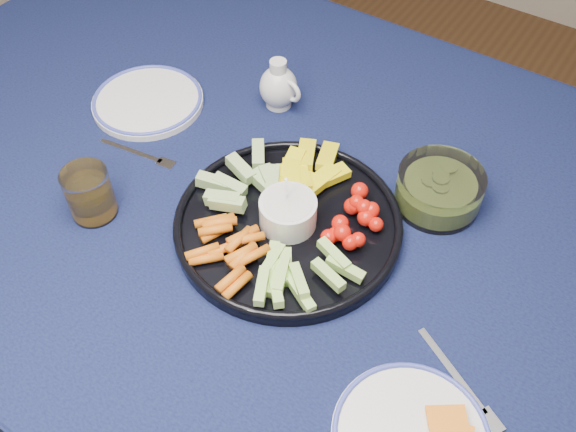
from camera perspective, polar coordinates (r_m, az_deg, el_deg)
The scene contains 8 objects.
dining_table at distance 1.13m, azimuth -0.33°, elevation -0.62°, with size 1.67×1.07×0.75m.
crudite_platter at distance 0.99m, azimuth -0.13°, elevation -0.36°, with size 0.36×0.36×0.11m.
creamer_pitcher at distance 1.19m, azimuth -0.82°, elevation 11.42°, with size 0.09×0.07×0.10m.
pickle_bowl at distance 1.05m, azimuth 13.26°, elevation 2.22°, with size 0.14×0.14×0.06m.
juice_tumbler at distance 1.05m, azimuth -17.17°, elevation 1.73°, with size 0.07×0.07×0.09m.
fork_left at distance 1.14m, azimuth -12.73°, elevation 5.26°, with size 0.15×0.04×0.00m.
fork_right at distance 0.89m, azimuth 15.42°, elevation -14.53°, with size 0.15×0.09×0.00m.
side_plate_extra at distance 1.24m, azimuth -12.36°, elevation 9.98°, with size 0.21×0.21×0.02m.
Camera 1 is at (0.40, -0.60, 1.52)m, focal length 40.00 mm.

